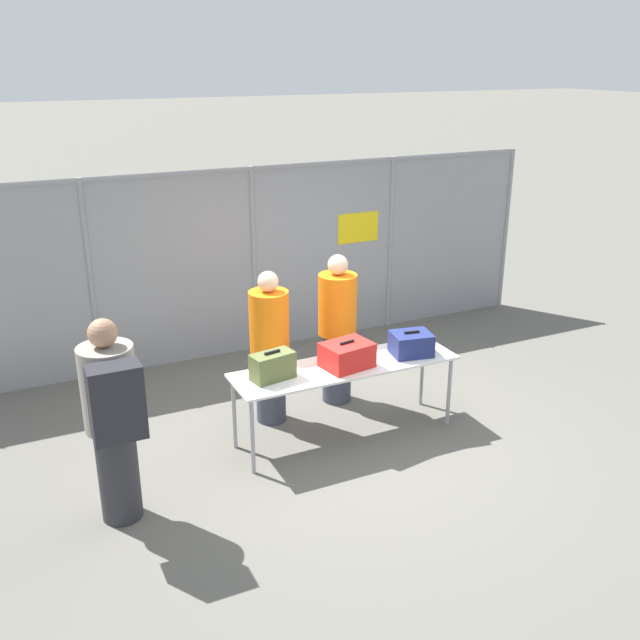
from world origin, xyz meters
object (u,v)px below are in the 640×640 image
at_px(traveler_hooded, 113,416).
at_px(utility_trailer, 225,260).
at_px(suitcase_olive, 273,366).
at_px(security_worker_near, 337,327).
at_px(suitcase_red, 347,355).
at_px(suitcase_navy, 411,344).
at_px(security_worker_far, 270,346).
at_px(inspection_table, 345,370).

height_order(traveler_hooded, utility_trailer, traveler_hooded).
distance_m(suitcase_olive, utility_trailer, 5.44).
bearing_deg(utility_trailer, security_worker_near, -92.62).
height_order(suitcase_red, suitcase_navy, suitcase_red).
height_order(suitcase_navy, security_worker_far, security_worker_far).
bearing_deg(suitcase_navy, inspection_table, 176.05).
bearing_deg(suitcase_red, utility_trailer, 84.59).
height_order(suitcase_olive, utility_trailer, suitcase_olive).
distance_m(suitcase_navy, security_worker_near, 0.91).
bearing_deg(suitcase_navy, suitcase_red, 179.18).
distance_m(suitcase_red, security_worker_near, 0.85).
xyz_separation_m(inspection_table, utility_trailer, (0.50, 5.28, -0.28)).
xyz_separation_m(inspection_table, security_worker_near, (0.29, 0.76, 0.14)).
distance_m(suitcase_navy, security_worker_far, 1.44).
relative_size(suitcase_olive, utility_trailer, 0.11).
relative_size(inspection_table, traveler_hooded, 1.29).
distance_m(suitcase_olive, security_worker_near, 1.29).
xyz_separation_m(inspection_table, suitcase_olive, (-0.76, 0.01, 0.19)).
height_order(security_worker_near, security_worker_far, security_worker_near).
bearing_deg(utility_trailer, traveler_hooded, -115.96).
relative_size(traveler_hooded, utility_trailer, 0.47).
bearing_deg(suitcase_navy, security_worker_far, 151.31).
distance_m(suitcase_red, traveler_hooded, 2.33).
xyz_separation_m(security_worker_near, utility_trailer, (0.21, 4.52, -0.42)).
bearing_deg(suitcase_red, inspection_table, 81.43).
bearing_deg(security_worker_far, security_worker_near, 169.70).
bearing_deg(inspection_table, utility_trailer, 84.61).
distance_m(suitcase_red, utility_trailer, 5.36).
height_order(suitcase_olive, suitcase_navy, suitcase_olive).
height_order(suitcase_olive, suitcase_red, suitcase_olive).
distance_m(traveler_hooded, utility_trailer, 6.41).
relative_size(suitcase_red, security_worker_near, 0.30).
distance_m(suitcase_olive, suitcase_navy, 1.48).
height_order(suitcase_navy, traveler_hooded, traveler_hooded).
xyz_separation_m(traveler_hooded, security_worker_far, (1.76, 1.10, -0.12)).
distance_m(inspection_table, suitcase_olive, 0.78).
height_order(suitcase_olive, security_worker_near, security_worker_near).
height_order(inspection_table, suitcase_navy, suitcase_navy).
bearing_deg(utility_trailer, suitcase_navy, -87.62).
bearing_deg(suitcase_navy, suitcase_olive, 177.64).
bearing_deg(security_worker_near, utility_trailer, -79.30).
relative_size(suitcase_red, utility_trailer, 0.14).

